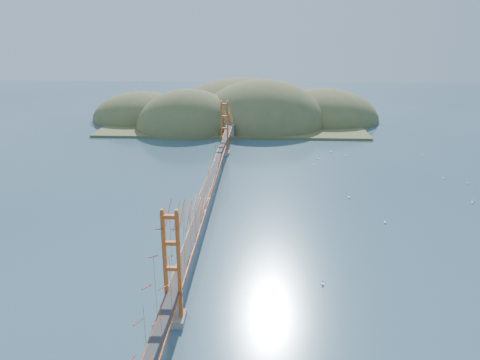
{
  "coord_description": "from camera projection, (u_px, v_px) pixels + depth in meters",
  "views": [
    {
      "loc": [
        8.16,
        -67.91,
        27.43
      ],
      "look_at": [
        4.79,
        0.0,
        4.37
      ],
      "focal_mm": 35.0,
      "sensor_mm": 36.0,
      "label": 1
    }
  ],
  "objects": [
    {
      "name": "sailboat_7",
      "position": [
        314.0,
        165.0,
        93.97
      ],
      "size": [
        0.57,
        0.55,
        0.64
      ],
      "color": "white",
      "rests_on": "ground"
    },
    {
      "name": "sailboat_12",
      "position": [
        331.0,
        151.0,
        103.74
      ],
      "size": [
        0.62,
        0.58,
        0.7
      ],
      "color": "white",
      "rests_on": "ground"
    },
    {
      "name": "sailboat_5",
      "position": [
        472.0,
        202.0,
        74.63
      ],
      "size": [
        0.57,
        0.63,
        0.71
      ],
      "color": "white",
      "rests_on": "ground"
    },
    {
      "name": "sailboat_4",
      "position": [
        443.0,
        178.0,
        86.08
      ],
      "size": [
        0.51,
        0.55,
        0.62
      ],
      "color": "white",
      "rests_on": "ground"
    },
    {
      "name": "ground",
      "position": [
        210.0,
        206.0,
        73.43
      ],
      "size": [
        320.0,
        320.0,
        0.0
      ],
      "primitive_type": "plane",
      "color": "#325164",
      "rests_on": "ground"
    },
    {
      "name": "far_headlands",
      "position": [
        243.0,
        120.0,
        138.13
      ],
      "size": [
        84.0,
        58.0,
        25.0
      ],
      "color": "olive",
      "rests_on": "ground"
    },
    {
      "name": "sailboat_14",
      "position": [
        385.0,
        222.0,
        67.21
      ],
      "size": [
        0.63,
        0.63,
        0.71
      ],
      "color": "white",
      "rests_on": "ground"
    },
    {
      "name": "sailboat_3",
      "position": [
        318.0,
        159.0,
        98.17
      ],
      "size": [
        0.63,
        0.54,
        0.73
      ],
      "color": "white",
      "rests_on": "ground"
    },
    {
      "name": "sailboat_9",
      "position": [
        473.0,
        200.0,
        75.23
      ],
      "size": [
        0.59,
        0.59,
        0.61
      ],
      "color": "white",
      "rests_on": "ground"
    },
    {
      "name": "sailboat_15",
      "position": [
        346.0,
        155.0,
        100.98
      ],
      "size": [
        0.51,
        0.59,
        0.67
      ],
      "color": "white",
      "rests_on": "ground"
    },
    {
      "name": "sailboat_0",
      "position": [
        349.0,
        197.0,
        76.82
      ],
      "size": [
        0.53,
        0.63,
        0.73
      ],
      "color": "white",
      "rests_on": "ground"
    },
    {
      "name": "sailboat_6",
      "position": [
        322.0,
        283.0,
        51.4
      ],
      "size": [
        0.6,
        0.6,
        0.65
      ],
      "color": "white",
      "rests_on": "ground"
    },
    {
      "name": "bridge",
      "position": [
        209.0,
        163.0,
        71.35
      ],
      "size": [
        2.2,
        94.4,
        12.0
      ],
      "color": "gray",
      "rests_on": "ground"
    },
    {
      "name": "sailboat_11",
      "position": [
        468.0,
        183.0,
        83.46
      ],
      "size": [
        0.54,
        0.54,
        0.58
      ],
      "color": "white",
      "rests_on": "ground"
    },
    {
      "name": "sailboat_17",
      "position": [
        422.0,
        155.0,
        101.02
      ],
      "size": [
        0.54,
        0.49,
        0.62
      ],
      "color": "white",
      "rests_on": "ground"
    }
  ]
}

